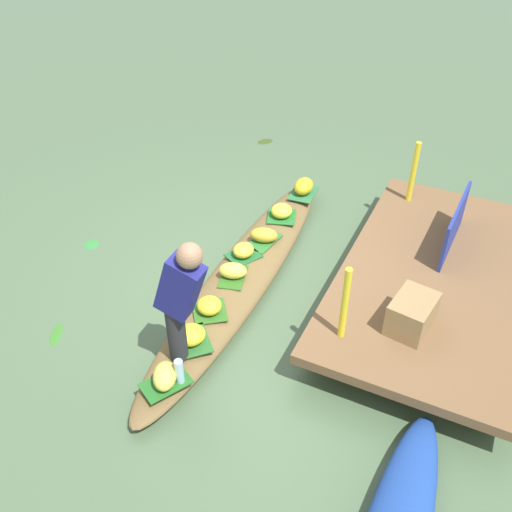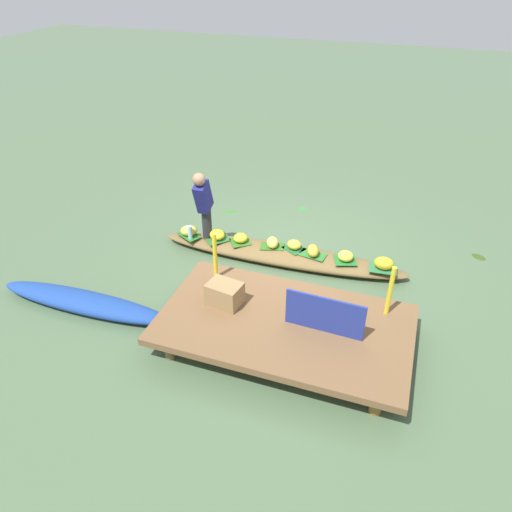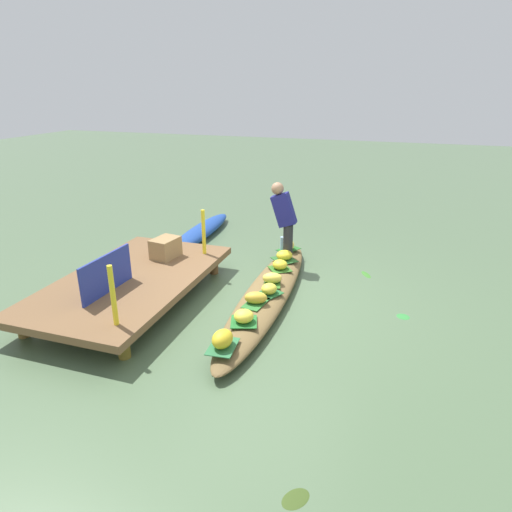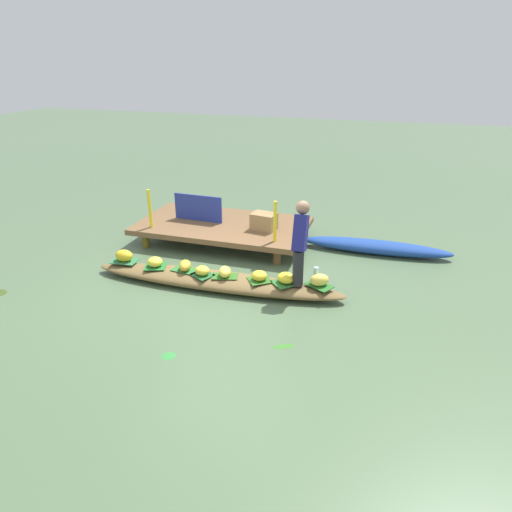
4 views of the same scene
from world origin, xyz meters
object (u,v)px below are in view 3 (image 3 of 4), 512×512
banana_bunch_0 (256,298)px  banana_bunch_5 (272,278)px  banana_bunch_7 (269,289)px  banana_bunch_3 (222,339)px  market_banner (107,274)px  vendor_person (284,215)px  banana_bunch_6 (289,244)px  produce_crate (166,248)px  banana_bunch_1 (280,265)px  water_bottle (282,244)px  vendor_boat (267,294)px  moored_boat (200,232)px  banana_bunch_4 (284,255)px  banana_bunch_2 (244,316)px

banana_bunch_0 → banana_bunch_5: 0.68m
banana_bunch_5 → banana_bunch_7: size_ratio=1.21×
banana_bunch_3 → market_banner: 1.93m
banana_bunch_7 → vendor_person: 1.62m
banana_bunch_6 → vendor_person: bearing=178.0°
banana_bunch_7 → vendor_person: vendor_person is taller
banana_bunch_6 → produce_crate: bearing=129.2°
banana_bunch_0 → banana_bunch_7: banana_bunch_0 is taller
banana_bunch_7 → vendor_person: bearing=7.7°
banana_bunch_1 → market_banner: (-1.80, 1.83, 0.33)m
banana_bunch_7 → market_banner: (-0.90, 1.93, 0.33)m
market_banner → produce_crate: size_ratio=2.24×
banana_bunch_5 → produce_crate: (0.10, 1.77, 0.23)m
banana_bunch_3 → water_bottle: (3.16, 0.19, 0.02)m
vendor_boat → moored_boat: moored_boat is taller
banana_bunch_0 → banana_bunch_1: (1.23, 0.02, -0.00)m
banana_bunch_3 → produce_crate: bearing=42.5°
vendor_boat → moored_boat: (2.28, 2.12, 0.01)m
banana_bunch_5 → market_banner: 2.27m
vendor_boat → banana_bunch_7: size_ratio=17.59×
banana_bunch_0 → banana_bunch_4: (1.63, 0.05, 0.00)m
banana_bunch_6 → vendor_person: (-0.32, 0.01, 0.61)m
banana_bunch_0 → water_bottle: (2.05, 0.21, 0.04)m
banana_bunch_3 → produce_crate: produce_crate is taller
banana_bunch_2 → banana_bunch_5: size_ratio=0.87×
banana_bunch_2 → market_banner: bearing=91.6°
produce_crate → banana_bunch_2: bearing=-126.3°
vendor_boat → vendor_person: vendor_person is taller
banana_bunch_4 → vendor_person: bearing=20.8°
banana_bunch_4 → vendor_person: size_ratio=0.22×
water_bottle → banana_bunch_5: bearing=-170.6°
vendor_person → banana_bunch_2: bearing=-176.7°
moored_boat → water_bottle: bearing=-112.4°
banana_bunch_2 → vendor_boat: bearing=1.0°
produce_crate → banana_bunch_0: bearing=-114.0°
banana_bunch_2 → banana_bunch_6: size_ratio=0.86×
banana_bunch_2 → produce_crate: produce_crate is taller
banana_bunch_7 → produce_crate: 1.90m
banana_bunch_5 → vendor_person: 1.29m
produce_crate → banana_bunch_6: bearing=-50.8°
banana_bunch_4 → banana_bunch_3: bearing=-179.3°
banana_bunch_3 → vendor_boat: bearing=-0.6°
vendor_person → produce_crate: size_ratio=2.82×
vendor_boat → banana_bunch_0: 0.55m
banana_bunch_3 → banana_bunch_4: banana_bunch_3 is taller
banana_bunch_1 → water_bottle: bearing=13.0°
banana_bunch_0 → vendor_person: vendor_person is taller
vendor_boat → banana_bunch_3: 1.64m
moored_boat → banana_bunch_4: bearing=-120.6°
banana_bunch_1 → produce_crate: produce_crate is taller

